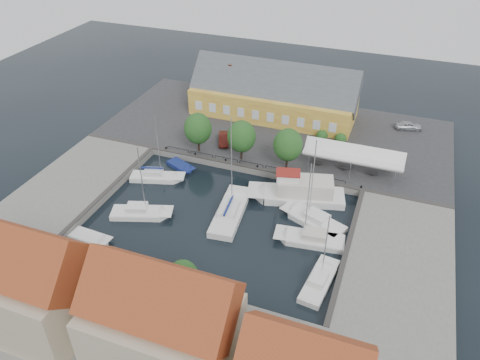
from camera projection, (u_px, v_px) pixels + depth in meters
The scene contains 21 objects.
ground at pixel (224, 214), 61.01m from camera, with size 140.00×140.00×0.00m, color black.
north_quay at pixel (275, 132), 78.53m from camera, with size 56.00×26.00×1.00m, color #2D2D30.
west_quay at pixel (73, 185), 65.53m from camera, with size 12.00×24.00×1.00m, color slate.
east_quay at pixel (397, 263), 52.82m from camera, with size 12.00×24.00×1.00m, color slate.
south_bank at pixel (141, 338), 44.47m from camera, with size 56.00×14.00×1.00m, color slate.
quay_edge_fittings at pixel (237, 187), 64.08m from camera, with size 56.00×24.72×0.40m.
warehouse at pixel (271, 95), 81.21m from camera, with size 28.56×14.00×9.55m.
tent_canopy at pixel (354, 155), 66.11m from camera, with size 14.00×4.00×2.83m.
quay_trees at pixel (242, 136), 68.12m from camera, with size 18.20×4.20×6.30m.
car_silver at pixel (409, 126), 77.71m from camera, with size 1.70×4.24×1.44m, color #B1B5B9.
car_red at pixel (224, 139), 74.00m from camera, with size 1.52×4.35×1.43m, color #571913.
center_sailboat at pixel (230, 214), 60.43m from camera, with size 4.22×10.83×14.26m.
trawler at pixel (300, 193), 63.12m from camera, with size 13.60×6.96×5.00m.
east_boat_a at pixel (314, 221), 59.30m from camera, with size 9.11×6.04×12.34m.
east_boat_b at pixel (311, 240), 56.37m from camera, with size 8.78×3.79×11.60m.
east_boat_c at pixel (319, 283), 50.60m from camera, with size 3.24×7.66×9.68m.
west_boat_a at pixel (156, 178), 67.46m from camera, with size 8.13×4.37×10.59m.
west_boat_c at pixel (140, 214), 60.58m from camera, with size 8.32×4.98×10.89m.
launch_sw at pixel (90, 239), 56.83m from camera, with size 5.56×2.34×0.98m.
launch_nw at pixel (181, 167), 70.27m from camera, with size 5.16×3.72×0.88m.
townhouses at pixel (140, 326), 39.18m from camera, with size 36.30×8.50×12.00m.
Camera 1 is at (18.72, -44.16, 38.02)m, focal length 35.00 mm.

